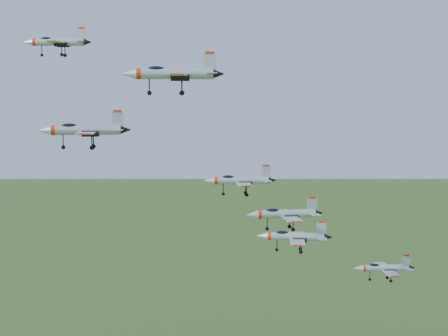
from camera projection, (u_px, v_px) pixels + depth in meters
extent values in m
cylinder|color=#B6BCC3|center=(59.00, 42.00, 104.14)|extent=(8.64, 3.10, 1.24)
cone|color=#B6BCC3|center=(28.00, 42.00, 104.19)|extent=(1.95, 1.59, 1.24)
cone|color=black|center=(88.00, 42.00, 104.10)|extent=(1.53, 1.32, 1.05)
ellipsoid|color=black|center=(46.00, 39.00, 104.11)|extent=(2.24, 1.33, 0.79)
cube|color=#B6BCC3|center=(55.00, 42.00, 101.52)|extent=(3.06, 4.57, 0.13)
cube|color=#B6BCC3|center=(64.00, 45.00, 106.82)|extent=(3.06, 4.57, 0.13)
cube|color=#B6BCC3|center=(82.00, 34.00, 103.97)|extent=(1.42, 0.43, 2.00)
cube|color=red|center=(81.00, 28.00, 103.85)|extent=(1.05, 0.36, 0.33)
cylinder|color=#B6BCC3|center=(86.00, 130.00, 91.21)|extent=(10.12, 2.41, 1.45)
cone|color=#B6BCC3|center=(44.00, 130.00, 90.51)|extent=(2.14, 1.64, 1.45)
cone|color=black|center=(126.00, 130.00, 91.88)|extent=(1.67, 1.38, 1.23)
ellipsoid|color=black|center=(69.00, 126.00, 90.86)|extent=(2.54, 1.27, 0.92)
cube|color=#B6BCC3|center=(86.00, 133.00, 88.19)|extent=(3.02, 5.13, 0.16)
cube|color=#B6BCC3|center=(90.00, 131.00, 94.34)|extent=(3.02, 5.13, 0.16)
cube|color=#B6BCC3|center=(118.00, 120.00, 91.57)|extent=(1.68, 0.29, 2.34)
cube|color=red|center=(117.00, 111.00, 91.43)|extent=(1.23, 0.27, 0.39)
cylinder|color=#B6BCC3|center=(175.00, 74.00, 80.96)|extent=(10.08, 2.79, 1.44)
cone|color=#B6BCC3|center=(128.00, 74.00, 80.50)|extent=(2.17, 1.70, 1.44)
cone|color=black|center=(219.00, 74.00, 81.40)|extent=(1.70, 1.43, 1.22)
ellipsoid|color=black|center=(156.00, 69.00, 80.71)|extent=(2.56, 1.36, 0.91)
cube|color=#B6BCC3|center=(177.00, 75.00, 77.93)|extent=(3.19, 5.18, 0.16)
cube|color=#B6BCC3|center=(177.00, 77.00, 84.08)|extent=(3.19, 5.18, 0.16)
cube|color=#B6BCC3|center=(210.00, 62.00, 81.13)|extent=(1.66, 0.36, 2.33)
cube|color=red|center=(210.00, 53.00, 81.00)|extent=(1.23, 0.32, 0.39)
cylinder|color=#B6BCC3|center=(241.00, 180.00, 107.09)|extent=(9.43, 2.80, 1.35)
cone|color=#B6BCC3|center=(209.00, 181.00, 106.78)|extent=(2.06, 1.63, 1.35)
cone|color=black|center=(272.00, 180.00, 107.38)|extent=(1.61, 1.36, 1.15)
ellipsoid|color=black|center=(228.00, 178.00, 106.90)|extent=(2.41, 1.32, 0.86)
cube|color=#B6BCC3|center=(244.00, 184.00, 104.25)|extent=(3.07, 4.88, 0.15)
cube|color=#B6BCC3|center=(241.00, 180.00, 110.01)|extent=(3.07, 4.88, 0.15)
cube|color=#B6BCC3|center=(266.00, 172.00, 107.16)|extent=(1.56, 0.37, 2.18)
cube|color=red|center=(266.00, 166.00, 107.04)|extent=(1.15, 0.32, 0.36)
cylinder|color=#B6BCC3|center=(286.00, 214.00, 90.24)|extent=(8.54, 1.84, 1.22)
cone|color=#B6BCC3|center=(252.00, 215.00, 89.53)|extent=(1.78, 1.35, 1.22)
cone|color=black|center=(319.00, 213.00, 90.92)|extent=(1.39, 1.13, 1.04)
ellipsoid|color=black|center=(272.00, 211.00, 89.90)|extent=(2.13, 1.03, 0.78)
cube|color=#B6BCC3|center=(292.00, 219.00, 87.70)|extent=(2.46, 4.29, 0.13)
cube|color=#B6BCC3|center=(283.00, 212.00, 92.89)|extent=(2.46, 4.29, 0.13)
cube|color=#B6BCC3|center=(312.00, 205.00, 90.63)|extent=(1.42, 0.22, 1.98)
cube|color=red|center=(312.00, 198.00, 90.52)|extent=(1.04, 0.21, 0.33)
cylinder|color=#B6BCC3|center=(296.00, 236.00, 101.77)|extent=(9.15, 3.98, 1.32)
cone|color=#B6BCC3|center=(262.00, 236.00, 102.25)|extent=(2.14, 1.81, 1.32)
cone|color=black|center=(328.00, 237.00, 101.32)|extent=(1.70, 1.50, 1.13)
ellipsoid|color=black|center=(282.00, 233.00, 101.91)|extent=(2.42, 1.57, 0.84)
cube|color=#B6BCC3|center=(297.00, 242.00, 98.96)|extent=(3.56, 4.97, 0.14)
cube|color=#B6BCC3|center=(296.00, 234.00, 104.61)|extent=(3.56, 4.97, 0.14)
cube|color=#B6BCC3|center=(322.00, 229.00, 101.26)|extent=(1.50, 0.57, 2.14)
cube|color=red|center=(322.00, 222.00, 101.13)|extent=(1.11, 0.47, 0.36)
cylinder|color=#B6BCC3|center=(385.00, 268.00, 117.81)|extent=(8.88, 2.68, 1.27)
cone|color=#B6BCC3|center=(358.00, 268.00, 117.54)|extent=(1.94, 1.54, 1.27)
cone|color=black|center=(412.00, 268.00, 118.07)|extent=(1.52, 1.29, 1.08)
ellipsoid|color=black|center=(374.00, 266.00, 117.65)|extent=(2.27, 1.25, 0.81)
cube|color=#B6BCC3|center=(391.00, 273.00, 115.14)|extent=(2.91, 4.60, 0.14)
cube|color=#B6BCC3|center=(382.00, 265.00, 120.56)|extent=(2.91, 4.60, 0.14)
cube|color=#B6BCC3|center=(406.00, 261.00, 117.87)|extent=(1.46, 0.35, 2.05)
cube|color=red|center=(407.00, 255.00, 117.75)|extent=(1.08, 0.31, 0.34)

